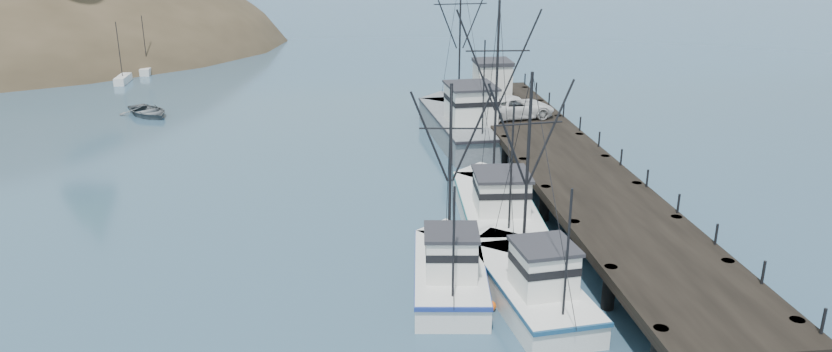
{
  "coord_description": "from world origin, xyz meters",
  "views": [
    {
      "loc": [
        0.08,
        -26.15,
        15.82
      ],
      "look_at": [
        4.36,
        12.06,
        2.5
      ],
      "focal_mm": 32.0,
      "sensor_mm": 36.0,
      "label": 1
    }
  ],
  "objects_px": {
    "trawler_mid": "(449,270)",
    "motorboat": "(148,116)",
    "pier": "(564,162)",
    "trawler_far": "(496,205)",
    "pier_shed": "(492,76)",
    "pickup_truck": "(515,107)",
    "work_vessel": "(463,122)",
    "trawler_near": "(529,284)"
  },
  "relations": [
    {
      "from": "pier",
      "to": "pickup_truck",
      "type": "bearing_deg",
      "value": 94.51
    },
    {
      "from": "motorboat",
      "to": "trawler_far",
      "type": "bearing_deg",
      "value": -83.78
    },
    {
      "from": "pier",
      "to": "trawler_mid",
      "type": "distance_m",
      "value": 15.2
    },
    {
      "from": "pier",
      "to": "trawler_far",
      "type": "bearing_deg",
      "value": -139.14
    },
    {
      "from": "trawler_mid",
      "to": "pickup_truck",
      "type": "xyz_separation_m",
      "value": [
        8.27,
        21.93,
        1.98
      ]
    },
    {
      "from": "trawler_far",
      "to": "work_vessel",
      "type": "height_order",
      "value": "work_vessel"
    },
    {
      "from": "trawler_near",
      "to": "trawler_mid",
      "type": "relative_size",
      "value": 1.08
    },
    {
      "from": "pier",
      "to": "motorboat",
      "type": "bearing_deg",
      "value": 144.27
    },
    {
      "from": "trawler_mid",
      "to": "trawler_far",
      "type": "bearing_deg",
      "value": 63.68
    },
    {
      "from": "pickup_truck",
      "to": "work_vessel",
      "type": "bearing_deg",
      "value": 51.65
    },
    {
      "from": "trawler_far",
      "to": "work_vessel",
      "type": "distance_m",
      "value": 16.26
    },
    {
      "from": "pickup_truck",
      "to": "pier",
      "type": "bearing_deg",
      "value": 175.04
    },
    {
      "from": "trawler_mid",
      "to": "pier_shed",
      "type": "bearing_deg",
      "value": 74.67
    },
    {
      "from": "pier",
      "to": "work_vessel",
      "type": "distance_m",
      "value": 12.45
    },
    {
      "from": "trawler_mid",
      "to": "motorboat",
      "type": "distance_m",
      "value": 39.55
    },
    {
      "from": "pier_shed",
      "to": "trawler_mid",
      "type": "bearing_deg",
      "value": -105.33
    },
    {
      "from": "trawler_far",
      "to": "motorboat",
      "type": "distance_m",
      "value": 35.78
    },
    {
      "from": "pier",
      "to": "motorboat",
      "type": "height_order",
      "value": "pier"
    },
    {
      "from": "pier_shed",
      "to": "pickup_truck",
      "type": "xyz_separation_m",
      "value": [
        -0.01,
        -8.26,
        -0.62
      ]
    },
    {
      "from": "trawler_far",
      "to": "pickup_truck",
      "type": "height_order",
      "value": "trawler_far"
    },
    {
      "from": "trawler_far",
      "to": "work_vessel",
      "type": "relative_size",
      "value": 0.79
    },
    {
      "from": "motorboat",
      "to": "pickup_truck",
      "type": "bearing_deg",
      "value": -59.1
    },
    {
      "from": "pier",
      "to": "pickup_truck",
      "type": "xyz_separation_m",
      "value": [
        -0.77,
        9.74,
        1.11
      ]
    },
    {
      "from": "motorboat",
      "to": "pier",
      "type": "bearing_deg",
      "value": -72.87
    },
    {
      "from": "pier_shed",
      "to": "motorboat",
      "type": "distance_m",
      "value": 29.46
    },
    {
      "from": "trawler_mid",
      "to": "work_vessel",
      "type": "xyz_separation_m",
      "value": [
        4.75,
        23.87,
        0.41
      ]
    },
    {
      "from": "pier_shed",
      "to": "motorboat",
      "type": "height_order",
      "value": "pier_shed"
    },
    {
      "from": "pier",
      "to": "trawler_far",
      "type": "relative_size",
      "value": 3.6
    },
    {
      "from": "work_vessel",
      "to": "motorboat",
      "type": "xyz_separation_m",
      "value": [
        -25.53,
        9.77,
        -1.23
      ]
    },
    {
      "from": "trawler_far",
      "to": "pickup_truck",
      "type": "distance_m",
      "value": 15.11
    },
    {
      "from": "work_vessel",
      "to": "pickup_truck",
      "type": "xyz_separation_m",
      "value": [
        3.52,
        -1.94,
        1.57
      ]
    },
    {
      "from": "trawler_near",
      "to": "pier_shed",
      "type": "xyz_separation_m",
      "value": [
        5.01,
        31.91,
        2.6
      ]
    },
    {
      "from": "trawler_mid",
      "to": "work_vessel",
      "type": "height_order",
      "value": "work_vessel"
    },
    {
      "from": "trawler_near",
      "to": "pickup_truck",
      "type": "bearing_deg",
      "value": 78.05
    },
    {
      "from": "pier",
      "to": "work_vessel",
      "type": "xyz_separation_m",
      "value": [
        -4.29,
        11.68,
        -0.46
      ]
    },
    {
      "from": "work_vessel",
      "to": "pickup_truck",
      "type": "relative_size",
      "value": 2.69
    },
    {
      "from": "trawler_mid",
      "to": "trawler_far",
      "type": "distance_m",
      "value": 8.52
    },
    {
      "from": "trawler_far",
      "to": "motorboat",
      "type": "relative_size",
      "value": 2.38
    },
    {
      "from": "trawler_far",
      "to": "motorboat",
      "type": "height_order",
      "value": "trawler_far"
    },
    {
      "from": "trawler_near",
      "to": "pickup_truck",
      "type": "relative_size",
      "value": 1.79
    },
    {
      "from": "pickup_truck",
      "to": "trawler_mid",
      "type": "bearing_deg",
      "value": 149.86
    },
    {
      "from": "pier_shed",
      "to": "pickup_truck",
      "type": "distance_m",
      "value": 8.29
    }
  ]
}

